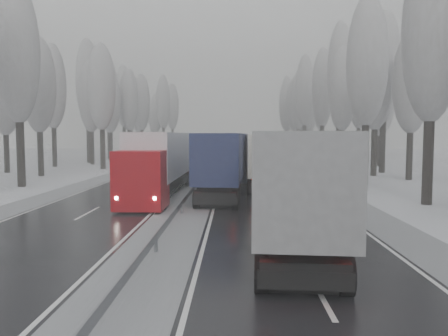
{
  "coord_description": "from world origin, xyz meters",
  "views": [
    {
      "loc": [
        2.88,
        -11.85,
        4.37
      ],
      "look_at": [
        2.24,
        16.79,
        2.2
      ],
      "focal_mm": 35.0,
      "sensor_mm": 36.0,
      "label": 1
    }
  ],
  "objects_px": {
    "truck_blue_box": "(226,159)",
    "box_truck_distant": "(249,148)",
    "truck_grey_tarp": "(290,176)",
    "truck_cream_box": "(261,156)",
    "truck_red_red": "(166,148)",
    "truck_red_white": "(163,159)"
  },
  "relations": [
    {
      "from": "truck_blue_box",
      "to": "box_truck_distant",
      "type": "distance_m",
      "value": 59.43
    },
    {
      "from": "truck_grey_tarp",
      "to": "truck_cream_box",
      "type": "relative_size",
      "value": 1.02
    },
    {
      "from": "truck_grey_tarp",
      "to": "truck_red_red",
      "type": "height_order",
      "value": "truck_red_red"
    },
    {
      "from": "truck_red_white",
      "to": "truck_red_red",
      "type": "height_order",
      "value": "truck_red_white"
    },
    {
      "from": "truck_grey_tarp",
      "to": "truck_blue_box",
      "type": "height_order",
      "value": "truck_blue_box"
    },
    {
      "from": "box_truck_distant",
      "to": "truck_red_white",
      "type": "distance_m",
      "value": 60.86
    },
    {
      "from": "truck_grey_tarp",
      "to": "truck_blue_box",
      "type": "bearing_deg",
      "value": 106.7
    },
    {
      "from": "truck_blue_box",
      "to": "box_truck_distant",
      "type": "height_order",
      "value": "truck_blue_box"
    },
    {
      "from": "truck_grey_tarp",
      "to": "truck_red_red",
      "type": "relative_size",
      "value": 0.99
    },
    {
      "from": "truck_cream_box",
      "to": "truck_red_white",
      "type": "bearing_deg",
      "value": -140.68
    },
    {
      "from": "truck_blue_box",
      "to": "truck_red_red",
      "type": "xyz_separation_m",
      "value": [
        -8.33,
        24.7,
        0.02
      ]
    },
    {
      "from": "truck_cream_box",
      "to": "truck_red_red",
      "type": "distance_m",
      "value": 22.58
    },
    {
      "from": "truck_grey_tarp",
      "to": "truck_cream_box",
      "type": "height_order",
      "value": "truck_grey_tarp"
    },
    {
      "from": "box_truck_distant",
      "to": "truck_red_red",
      "type": "xyz_separation_m",
      "value": [
        -12.06,
        -34.61,
        1.07
      ]
    },
    {
      "from": "truck_blue_box",
      "to": "truck_red_red",
      "type": "height_order",
      "value": "truck_red_red"
    },
    {
      "from": "truck_grey_tarp",
      "to": "truck_red_red",
      "type": "distance_m",
      "value": 40.1
    },
    {
      "from": "truck_grey_tarp",
      "to": "box_truck_distant",
      "type": "bearing_deg",
      "value": 93.74
    },
    {
      "from": "truck_grey_tarp",
      "to": "truck_cream_box",
      "type": "xyz_separation_m",
      "value": [
        -0.09,
        18.89,
        -0.04
      ]
    },
    {
      "from": "truck_cream_box",
      "to": "truck_blue_box",
      "type": "bearing_deg",
      "value": -119.5
    },
    {
      "from": "truck_grey_tarp",
      "to": "truck_blue_box",
      "type": "relative_size",
      "value": 1.0
    },
    {
      "from": "box_truck_distant",
      "to": "truck_grey_tarp",
      "type": "bearing_deg",
      "value": -90.11
    },
    {
      "from": "truck_cream_box",
      "to": "truck_grey_tarp",
      "type": "bearing_deg",
      "value": -89.43
    }
  ]
}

